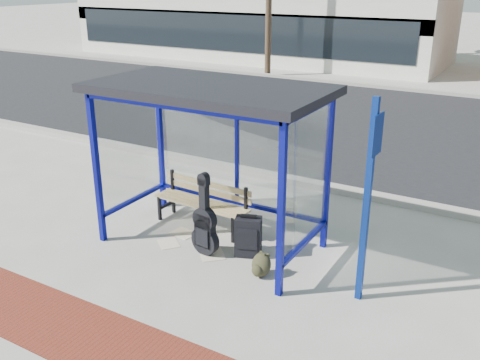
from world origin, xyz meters
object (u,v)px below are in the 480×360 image
Objects in this scene: bench at (203,200)px; guitar_bag at (205,227)px; suitcase at (248,237)px; backpack at (261,266)px.

bench is 0.96m from guitar_bag.
guitar_bag is 1.83× the size of suitcase.
suitcase reaches higher than backpack.
guitar_bag is (0.55, -0.78, -0.01)m from bench.
guitar_bag is 1.04m from backpack.
backpack is (0.99, -0.14, -0.27)m from guitar_bag.
suitcase is (0.56, 0.27, -0.13)m from guitar_bag.
bench is 1.41× the size of guitar_bag.
bench is 4.99× the size of backpack.
backpack is (0.43, -0.42, -0.14)m from suitcase.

